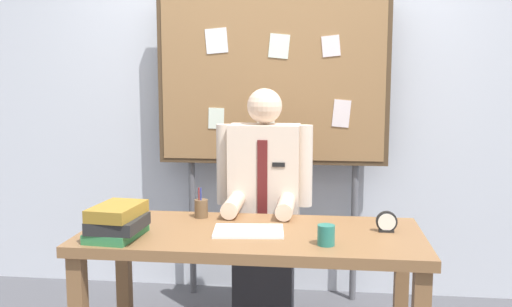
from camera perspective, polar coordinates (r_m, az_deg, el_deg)
name	(u,v)px	position (r m, az deg, el deg)	size (l,w,h in m)	color
back_wall	(275,96)	(3.83, 1.90, 5.85)	(6.40, 0.08, 2.70)	silver
desk	(252,251)	(2.72, -0.45, -9.91)	(1.61, 0.70, 0.75)	brown
person	(264,220)	(3.27, 0.84, -6.75)	(0.55, 0.56, 1.42)	#2D2D33
bulletin_board	(272,83)	(3.62, 1.63, 7.14)	(1.49, 0.09, 2.01)	#4C3823
book_stack	(117,222)	(2.64, -13.93, -6.77)	(0.24, 0.31, 0.15)	#337F47
open_notebook	(249,231)	(2.67, -0.76, -7.89)	(0.33, 0.23, 0.01)	white
desk_clock	(387,223)	(2.74, 13.14, -6.87)	(0.10, 0.04, 0.10)	black
coffee_mug	(326,235)	(2.48, 7.14, -8.24)	(0.08, 0.08, 0.09)	#267266
pen_holder	(201,208)	(2.95, -5.60, -5.57)	(0.07, 0.07, 0.16)	brown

